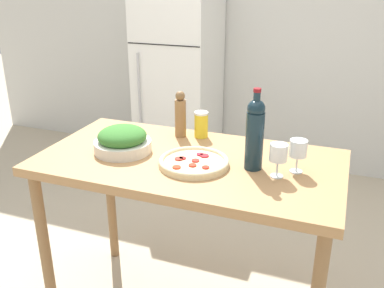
{
  "coord_description": "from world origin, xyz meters",
  "views": [
    {
      "loc": [
        0.67,
        -1.75,
        1.78
      ],
      "look_at": [
        0.0,
        0.04,
        1.01
      ],
      "focal_mm": 40.0,
      "sensor_mm": 36.0,
      "label": 1
    }
  ],
  "objects_px": {
    "salad_bowl": "(122,140)",
    "salt_canister": "(201,124)",
    "homemade_pizza": "(194,162)",
    "refrigerator": "(179,80)",
    "pepper_mill": "(180,115)",
    "wine_bottle": "(255,133)",
    "wine_glass_near": "(278,154)",
    "wine_glass_far": "(298,149)"
  },
  "relations": [
    {
      "from": "homemade_pizza",
      "to": "salt_canister",
      "type": "bearing_deg",
      "value": 104.27
    },
    {
      "from": "wine_bottle",
      "to": "wine_glass_far",
      "type": "relative_size",
      "value": 2.46
    },
    {
      "from": "wine_glass_far",
      "to": "salad_bowl",
      "type": "relative_size",
      "value": 0.53
    },
    {
      "from": "salad_bowl",
      "to": "homemade_pizza",
      "type": "xyz_separation_m",
      "value": [
        0.39,
        -0.03,
        -0.04
      ]
    },
    {
      "from": "wine_glass_far",
      "to": "homemade_pizza",
      "type": "distance_m",
      "value": 0.47
    },
    {
      "from": "salt_canister",
      "to": "salad_bowl",
      "type": "bearing_deg",
      "value": -132.19
    },
    {
      "from": "wine_bottle",
      "to": "salad_bowl",
      "type": "xyz_separation_m",
      "value": [
        -0.65,
        -0.03,
        -0.11
      ]
    },
    {
      "from": "wine_glass_near",
      "to": "pepper_mill",
      "type": "distance_m",
      "value": 0.65
    },
    {
      "from": "refrigerator",
      "to": "salt_canister",
      "type": "xyz_separation_m",
      "value": [
        0.75,
        -1.53,
        0.17
      ]
    },
    {
      "from": "wine_glass_far",
      "to": "wine_bottle",
      "type": "bearing_deg",
      "value": -169.43
    },
    {
      "from": "salt_canister",
      "to": "pepper_mill",
      "type": "bearing_deg",
      "value": -164.35
    },
    {
      "from": "refrigerator",
      "to": "wine_glass_near",
      "type": "relative_size",
      "value": 11.21
    },
    {
      "from": "wine_glass_far",
      "to": "salt_canister",
      "type": "relative_size",
      "value": 1.08
    },
    {
      "from": "wine_glass_far",
      "to": "refrigerator",
      "type": "bearing_deg",
      "value": 125.84
    },
    {
      "from": "pepper_mill",
      "to": "homemade_pizza",
      "type": "bearing_deg",
      "value": -58.87
    },
    {
      "from": "salad_bowl",
      "to": "wine_glass_far",
      "type": "bearing_deg",
      "value": 4.39
    },
    {
      "from": "wine_bottle",
      "to": "salad_bowl",
      "type": "bearing_deg",
      "value": -177.44
    },
    {
      "from": "salt_canister",
      "to": "wine_bottle",
      "type": "bearing_deg",
      "value": -40.14
    },
    {
      "from": "wine_bottle",
      "to": "wine_glass_far",
      "type": "height_order",
      "value": "wine_bottle"
    },
    {
      "from": "wine_bottle",
      "to": "wine_glass_near",
      "type": "distance_m",
      "value": 0.14
    },
    {
      "from": "refrigerator",
      "to": "salt_canister",
      "type": "relative_size",
      "value": 12.09
    },
    {
      "from": "wine_bottle",
      "to": "pepper_mill",
      "type": "xyz_separation_m",
      "value": [
        -0.46,
        0.27,
        -0.05
      ]
    },
    {
      "from": "wine_bottle",
      "to": "pepper_mill",
      "type": "bearing_deg",
      "value": 149.84
    },
    {
      "from": "salad_bowl",
      "to": "homemade_pizza",
      "type": "distance_m",
      "value": 0.39
    },
    {
      "from": "wine_glass_far",
      "to": "pepper_mill",
      "type": "distance_m",
      "value": 0.69
    },
    {
      "from": "pepper_mill",
      "to": "salt_canister",
      "type": "bearing_deg",
      "value": 15.65
    },
    {
      "from": "wine_glass_near",
      "to": "wine_glass_far",
      "type": "xyz_separation_m",
      "value": [
        0.07,
        0.08,
        0.0
      ]
    },
    {
      "from": "refrigerator",
      "to": "homemade_pizza",
      "type": "distance_m",
      "value": 2.08
    },
    {
      "from": "refrigerator",
      "to": "salt_canister",
      "type": "height_order",
      "value": "refrigerator"
    },
    {
      "from": "homemade_pizza",
      "to": "salt_canister",
      "type": "distance_m",
      "value": 0.37
    },
    {
      "from": "wine_bottle",
      "to": "pepper_mill",
      "type": "height_order",
      "value": "wine_bottle"
    },
    {
      "from": "salad_bowl",
      "to": "homemade_pizza",
      "type": "relative_size",
      "value": 0.87
    },
    {
      "from": "pepper_mill",
      "to": "homemade_pizza",
      "type": "xyz_separation_m",
      "value": [
        0.2,
        -0.33,
        -0.1
      ]
    },
    {
      "from": "refrigerator",
      "to": "homemade_pizza",
      "type": "xyz_separation_m",
      "value": [
        0.85,
        -1.89,
        0.12
      ]
    },
    {
      "from": "wine_glass_near",
      "to": "salt_canister",
      "type": "height_order",
      "value": "wine_glass_near"
    },
    {
      "from": "refrigerator",
      "to": "salad_bowl",
      "type": "height_order",
      "value": "refrigerator"
    },
    {
      "from": "refrigerator",
      "to": "salad_bowl",
      "type": "relative_size",
      "value": 5.99
    },
    {
      "from": "wine_glass_far",
      "to": "homemade_pizza",
      "type": "height_order",
      "value": "wine_glass_far"
    },
    {
      "from": "salad_bowl",
      "to": "salt_canister",
      "type": "height_order",
      "value": "salt_canister"
    },
    {
      "from": "wine_glass_near",
      "to": "salt_canister",
      "type": "xyz_separation_m",
      "value": [
        -0.47,
        0.34,
        -0.04
      ]
    },
    {
      "from": "refrigerator",
      "to": "wine_bottle",
      "type": "xyz_separation_m",
      "value": [
        1.11,
        -1.83,
        0.27
      ]
    },
    {
      "from": "wine_bottle",
      "to": "wine_glass_far",
      "type": "xyz_separation_m",
      "value": [
        0.19,
        0.04,
        -0.06
      ]
    }
  ]
}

